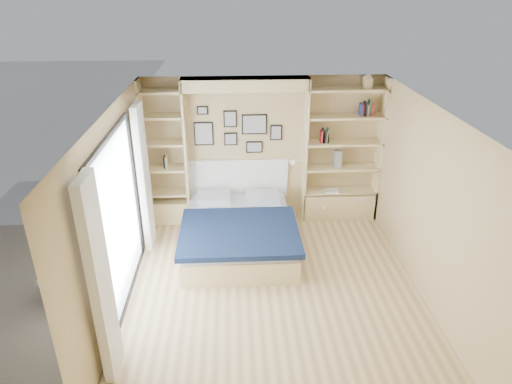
{
  "coord_description": "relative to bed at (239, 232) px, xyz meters",
  "views": [
    {
      "loc": [
        -0.52,
        -5.14,
        3.91
      ],
      "look_at": [
        -0.19,
        0.9,
        1.07
      ],
      "focal_mm": 32.0,
      "sensor_mm": 36.0,
      "label": 1
    }
  ],
  "objects": [
    {
      "name": "deck",
      "position": [
        -3.15,
        -1.12,
        -0.28
      ],
      "size": [
        3.2,
        4.0,
        0.05
      ],
      "primitive_type": "cube",
      "color": "brown",
      "rests_on": "ground"
    },
    {
      "name": "ground",
      "position": [
        0.45,
        -1.12,
        -0.28
      ],
      "size": [
        4.5,
        4.5,
        0.0
      ],
      "primitive_type": "plane",
      "color": "#D1B679",
      "rests_on": "ground"
    },
    {
      "name": "photo_gallery",
      "position": [
        -0.0,
        1.1,
        1.32
      ],
      "size": [
        1.48,
        0.02,
        0.82
      ],
      "color": "black",
      "rests_on": "ground"
    },
    {
      "name": "bed",
      "position": [
        0.0,
        0.0,
        0.0
      ],
      "size": [
        1.77,
        2.22,
        1.07
      ],
      "color": "#E0C787",
      "rests_on": "ground"
    },
    {
      "name": "room_shell",
      "position": [
        0.06,
        0.4,
        0.8
      ],
      "size": [
        4.5,
        4.5,
        4.5
      ],
      "color": "tan",
      "rests_on": "ground"
    },
    {
      "name": "deck_chair",
      "position": [
        -2.24,
        -1.0,
        0.09
      ],
      "size": [
        0.73,
        0.9,
        0.79
      ],
      "rotation": [
        0.0,
        0.0,
        -0.39
      ],
      "color": "tan",
      "rests_on": "ground"
    },
    {
      "name": "shelf_decor",
      "position": [
        1.62,
        0.95,
        1.43
      ],
      "size": [
        3.46,
        0.23,
        2.03
      ],
      "color": "#A51E1E",
      "rests_on": "ground"
    },
    {
      "name": "reading_lamps",
      "position": [
        0.15,
        0.88,
        0.82
      ],
      "size": [
        1.92,
        0.12,
        0.15
      ],
      "color": "silver",
      "rests_on": "ground"
    }
  ]
}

